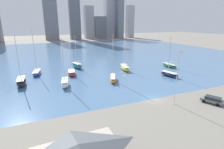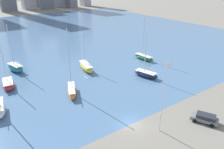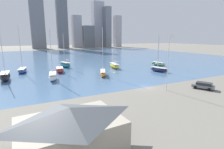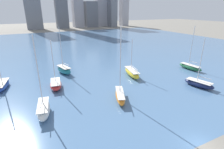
{
  "view_description": "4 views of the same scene",
  "coord_description": "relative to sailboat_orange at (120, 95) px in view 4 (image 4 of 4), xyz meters",
  "views": [
    {
      "loc": [
        -24.29,
        -32.25,
        17.88
      ],
      "look_at": [
        -6.13,
        11.22,
        3.88
      ],
      "focal_mm": 28.0,
      "sensor_mm": 36.0,
      "label": 1
    },
    {
      "loc": [
        -21.27,
        -24.17,
        23.91
      ],
      "look_at": [
        5.31,
        13.42,
        3.55
      ],
      "focal_mm": 35.0,
      "sensor_mm": 36.0,
      "label": 2
    },
    {
      "loc": [
        -25.02,
        -32.27,
        11.69
      ],
      "look_at": [
        -3.57,
        10.29,
        1.53
      ],
      "focal_mm": 28.0,
      "sensor_mm": 36.0,
      "label": 3
    },
    {
      "loc": [
        -19.27,
        -11.69,
        17.55
      ],
      "look_at": [
        -5.15,
        17.13,
        5.5
      ],
      "focal_mm": 28.0,
      "sensor_mm": 36.0,
      "label": 4
    }
  ],
  "objects": [
    {
      "name": "sailboat_teal",
      "position": [
        -7.09,
        20.93,
        0.14
      ],
      "size": [
        4.07,
        7.09,
        13.09
      ],
      "rotation": [
        0.0,
        0.0,
        0.26
      ],
      "color": "#1E757F",
      "rests_on": "harbor_water"
    },
    {
      "name": "harbor_water",
      "position": [
        3.66,
        53.63,
        -0.98
      ],
      "size": [
        180.0,
        140.0,
        0.0
      ],
      "color": "#4C7099",
      "rests_on": "ground_plane"
    },
    {
      "name": "sailboat_white",
      "position": [
        -14.74,
        1.11,
        0.12
      ],
      "size": [
        3.26,
        7.32,
        13.87
      ],
      "rotation": [
        0.0,
        0.0,
        -0.16
      ],
      "color": "white",
      "rests_on": "harbor_water"
    },
    {
      "name": "sailboat_blue",
      "position": [
        -22.37,
        17.09,
        -0.12
      ],
      "size": [
        3.64,
        8.08,
        15.55
      ],
      "rotation": [
        0.0,
        0.0,
        -0.16
      ],
      "color": "#284CA8",
      "rests_on": "harbor_water"
    },
    {
      "name": "sailboat_red",
      "position": [
        -10.94,
        11.67,
        -0.07
      ],
      "size": [
        3.47,
        6.75,
        11.16
      ],
      "rotation": [
        0.0,
        0.0,
        -0.14
      ],
      "color": "#B72828",
      "rests_on": "harbor_water"
    },
    {
      "name": "sailboat_yellow",
      "position": [
        9.48,
        10.57,
        -0.0
      ],
      "size": [
        3.87,
        8.95,
        10.08
      ],
      "rotation": [
        0.0,
        0.0,
        -0.19
      ],
      "color": "yellow",
      "rests_on": "harbor_water"
    },
    {
      "name": "sailboat_green",
      "position": [
        28.65,
        7.36,
        -0.11
      ],
      "size": [
        2.7,
        7.84,
        13.06
      ],
      "rotation": [
        0.0,
        0.0,
        0.08
      ],
      "color": "#236B3D",
      "rests_on": "harbor_water"
    },
    {
      "name": "sailboat_navy",
      "position": [
        20.04,
        -2.74,
        -0.13
      ],
      "size": [
        4.18,
        7.4,
        11.59
      ],
      "rotation": [
        0.0,
        0.0,
        0.25
      ],
      "color": "#19234C",
      "rests_on": "harbor_water"
    },
    {
      "name": "ground_plane",
      "position": [
        3.66,
        -16.37,
        -0.98
      ],
      "size": [
        500.0,
        500.0,
        0.0
      ],
      "primitive_type": "plane",
      "color": "gray"
    },
    {
      "name": "sailboat_orange",
      "position": [
        0.0,
        0.0,
        0.0
      ],
      "size": [
        4.63,
        7.77,
        14.72
      ],
      "rotation": [
        0.0,
        0.0,
        -0.4
      ],
      "color": "orange",
      "rests_on": "harbor_water"
    },
    {
      "name": "distant_city_skyline",
      "position": [
        -17.88,
        153.41,
        23.77
      ],
      "size": [
        201.95,
        23.96,
        72.24
      ],
      "color": "#8E939E",
      "rests_on": "ground_plane"
    }
  ]
}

